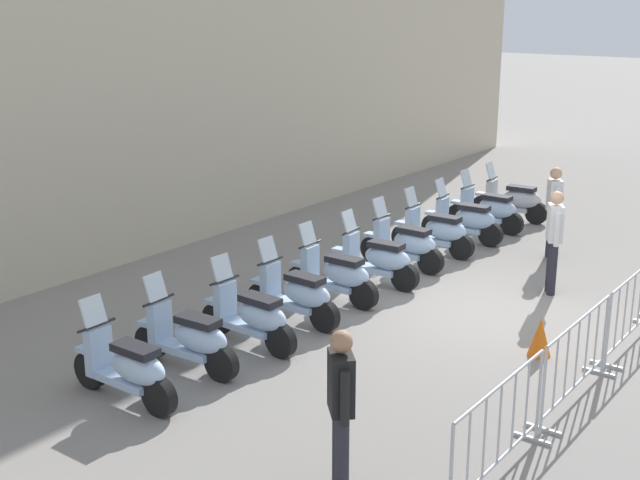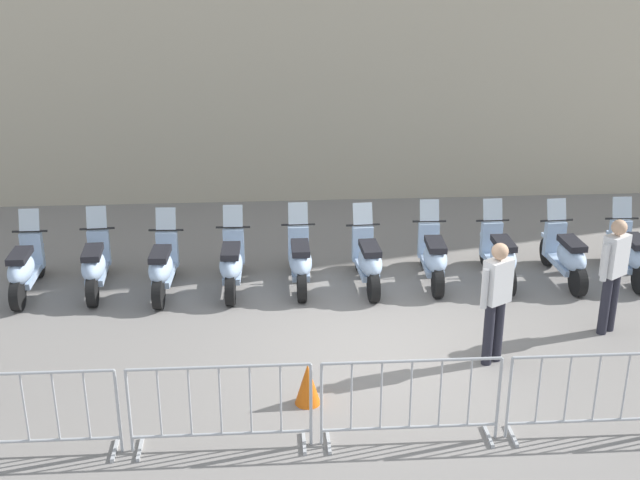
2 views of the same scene
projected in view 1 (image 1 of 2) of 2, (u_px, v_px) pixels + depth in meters
The scene contains 19 objects.
ground_plane at pixel (489, 312), 13.13m from camera, with size 120.00×120.00×0.00m, color gray.
motorcycle_0 at pixel (127, 368), 10.06m from camera, with size 0.56×1.72×1.24m.
motorcycle_1 at pixel (189, 339), 10.93m from camera, with size 0.56×1.72×1.24m.
motorcycle_2 at pixel (252, 317), 11.68m from camera, with size 0.56×1.72×1.24m.
motorcycle_3 at pixel (296, 294), 12.55m from camera, with size 0.56×1.72×1.24m.
motorcycle_4 at pixel (336, 275), 13.42m from camera, with size 0.56×1.72×1.24m.
motorcycle_5 at pixel (377, 260), 14.21m from camera, with size 0.56×1.73×1.24m.
motorcycle_6 at pixel (405, 244), 15.10m from camera, with size 0.56×1.72×1.24m.
motorcycle_7 at pixel (436, 232), 15.92m from camera, with size 0.56×1.72×1.24m.
motorcycle_8 at pixel (466, 220), 16.72m from camera, with size 0.56×1.73×1.24m.
motorcycle_9 at pixel (489, 210), 17.56m from camera, with size 0.56×1.72×1.24m.
motorcycle_10 at pixel (513, 200), 18.37m from camera, with size 0.56×1.73×1.24m.
barrier_segment_0 at pixel (499, 432), 8.44m from camera, with size 2.06×0.45×1.07m.
barrier_segment_1 at pixel (576, 361), 10.10m from camera, with size 2.06×0.45×1.07m.
barrier_segment_2 at pixel (632, 310), 11.75m from camera, with size 2.06×0.45×1.07m.
officer_near_row_end at pixel (554, 236), 13.70m from camera, with size 0.49×0.37×1.73m.
officer_mid_plaza at pixel (341, 404), 8.04m from camera, with size 0.42×0.41×1.73m.
officer_by_barriers at pixel (554, 207), 15.58m from camera, with size 0.47×0.38×1.73m.
traffic_cone at pixel (540, 337), 11.44m from camera, with size 0.32×0.32×0.55m, color orange.
Camera 1 is at (-11.46, -5.20, 4.72)m, focal length 47.23 mm.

